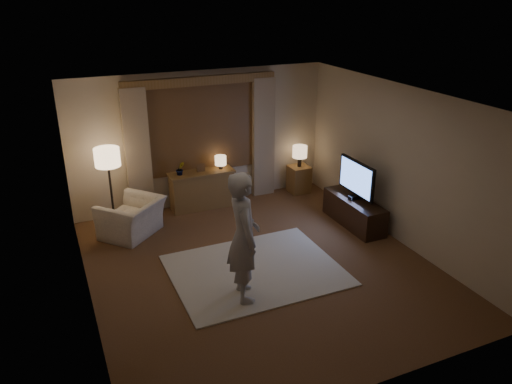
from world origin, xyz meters
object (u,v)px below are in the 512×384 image
side_table (299,179)px  person (244,237)px  tv_stand (354,212)px  sideboard (202,191)px  armchair (132,218)px

side_table → person: (-2.52, -3.09, 0.66)m
person → tv_stand: bearing=-54.7°
sideboard → person: size_ratio=0.66×
sideboard → armchair: (-1.47, -0.63, -0.03)m
sideboard → tv_stand: 2.92m
armchair → side_table: 3.62m
side_table → person: 4.04m
armchair → tv_stand: armchair is taller
sideboard → person: (-0.42, -3.14, 0.59)m
armchair → tv_stand: bearing=119.9°
side_table → armchair: bearing=-170.8°
tv_stand → person: 3.07m
side_table → person: size_ratio=0.31×
sideboard → armchair: size_ratio=1.23×
side_table → tv_stand: 1.79m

